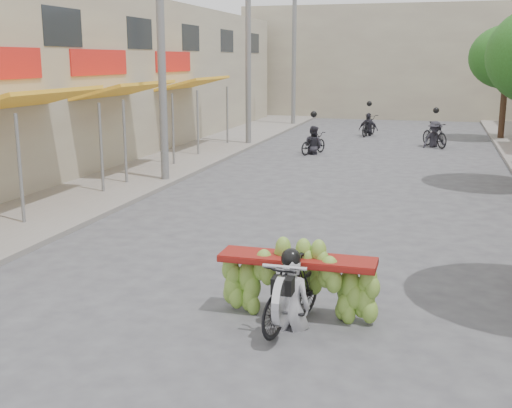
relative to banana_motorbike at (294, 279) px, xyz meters
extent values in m
plane|color=#535357|center=(-0.70, -2.61, -0.66)|extent=(120.00, 120.00, 0.00)
cube|color=gray|center=(-7.70, 12.39, -0.60)|extent=(4.00, 60.00, 0.12)
cube|color=#ADA288|center=(-12.70, 11.39, 2.34)|extent=(8.00, 40.00, 6.00)
cube|color=yellow|center=(-7.82, 5.39, 2.09)|extent=(1.77, 4.00, 0.53)
cylinder|color=slate|center=(-7.00, 3.59, 0.61)|extent=(0.08, 0.08, 2.55)
cylinder|color=slate|center=(-7.00, 7.19, 0.61)|extent=(0.08, 0.08, 2.55)
cube|color=yellow|center=(-7.82, 10.39, 2.09)|extent=(1.77, 4.00, 0.53)
cylinder|color=slate|center=(-7.00, 8.59, 0.61)|extent=(0.08, 0.08, 2.55)
cylinder|color=slate|center=(-7.00, 12.19, 0.61)|extent=(0.08, 0.08, 2.55)
cube|color=red|center=(-8.70, 10.39, 2.94)|extent=(0.10, 3.50, 0.80)
cube|color=yellow|center=(-7.82, 16.39, 2.09)|extent=(1.77, 4.00, 0.53)
cylinder|color=slate|center=(-7.00, 14.59, 0.61)|extent=(0.08, 0.08, 2.55)
cylinder|color=slate|center=(-7.00, 18.19, 0.61)|extent=(0.08, 0.08, 2.55)
cube|color=red|center=(-8.70, 16.39, 2.94)|extent=(0.10, 3.50, 0.80)
cube|color=#1E2328|center=(-8.72, 8.39, 3.94)|extent=(0.08, 2.00, 1.10)
cube|color=#1E2328|center=(-8.72, 13.39, 3.94)|extent=(0.08, 2.00, 1.10)
cube|color=#1E2328|center=(-8.72, 18.39, 3.94)|extent=(0.08, 2.00, 1.10)
cube|color=#1E2328|center=(-8.72, 23.39, 3.94)|extent=(0.08, 2.00, 1.10)
cube|color=#1E2328|center=(-8.72, 28.39, 3.94)|extent=(0.08, 2.00, 1.10)
cube|color=#ADA288|center=(-0.70, 35.39, 2.84)|extent=(20.00, 6.00, 7.00)
cylinder|color=slate|center=(-6.10, 9.39, 3.34)|extent=(0.24, 0.24, 8.00)
cylinder|color=slate|center=(-6.10, 18.39, 3.34)|extent=(0.24, 0.24, 8.00)
cylinder|color=slate|center=(-6.10, 27.39, 3.34)|extent=(0.24, 0.24, 8.00)
cylinder|color=#3A2719|center=(4.70, 23.39, 0.94)|extent=(0.28, 0.28, 3.20)
ellipsoid|color=#245E1B|center=(4.70, 23.39, 3.14)|extent=(3.40, 3.40, 2.90)
imported|color=black|center=(0.00, -0.13, -0.15)|extent=(0.92, 1.80, 1.02)
cylinder|color=silver|center=(0.00, -0.78, -0.04)|extent=(0.10, 0.66, 0.66)
cube|color=black|center=(0.00, -0.68, 0.14)|extent=(0.28, 0.22, 0.22)
cylinder|color=silver|center=(0.00, -0.58, 0.36)|extent=(0.60, 0.05, 0.05)
cube|color=maroon|center=(0.00, 0.22, 0.22)|extent=(2.27, 0.55, 0.10)
imported|color=#B2B2BA|center=(0.00, -0.18, 0.40)|extent=(0.55, 0.41, 1.52)
sphere|color=black|center=(0.00, -0.21, 1.13)|extent=(0.28, 0.28, 0.28)
imported|color=black|center=(-2.90, 16.63, -0.23)|extent=(1.11, 1.63, 0.86)
imported|color=#2B2A33|center=(-2.90, 16.63, 0.46)|extent=(0.92, 0.75, 1.65)
sphere|color=black|center=(-2.90, 16.63, 0.92)|extent=(0.26, 0.26, 0.26)
imported|color=black|center=(1.74, 19.97, -0.12)|extent=(1.46, 1.83, 1.09)
imported|color=#2B2A33|center=(1.74, 19.97, 0.46)|extent=(1.18, 1.04, 1.65)
sphere|color=black|center=(1.74, 19.97, 0.92)|extent=(0.26, 0.26, 0.26)
imported|color=black|center=(-1.44, 23.45, -0.17)|extent=(1.00, 1.87, 1.00)
imported|color=#2B2A33|center=(-1.44, 23.45, 0.46)|extent=(1.06, 0.73, 1.65)
sphere|color=black|center=(-1.44, 23.45, 0.92)|extent=(0.26, 0.26, 0.26)
camera|label=1|loc=(1.83, -8.44, 3.04)|focal=45.00mm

